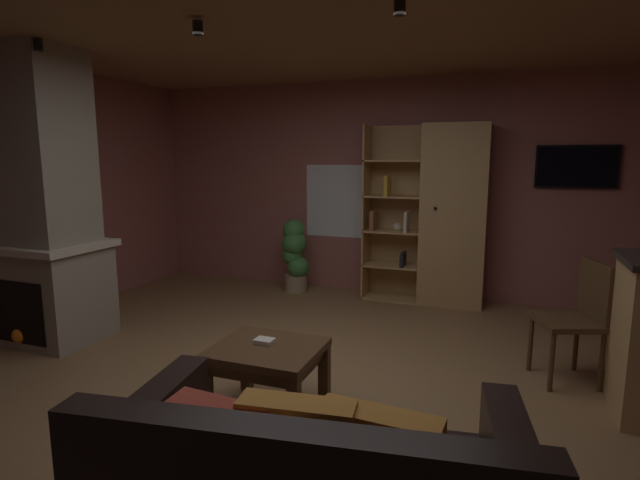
{
  "coord_description": "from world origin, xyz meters",
  "views": [
    {
      "loc": [
        1.3,
        -3.09,
        1.67
      ],
      "look_at": [
        0.0,
        0.4,
        1.05
      ],
      "focal_mm": 27.88,
      "sensor_mm": 36.0,
      "label": 1
    }
  ],
  "objects_px": {
    "table_book_0": "(264,341)",
    "coffee_table": "(267,359)",
    "stone_fireplace": "(43,213)",
    "bookshelf_cabinet": "(445,217)",
    "dining_chair": "(579,313)",
    "wall_mounted_tv": "(576,167)",
    "potted_floor_plant": "(295,254)"
  },
  "relations": [
    {
      "from": "bookshelf_cabinet",
      "to": "coffee_table",
      "type": "distance_m",
      "value": 3.13
    },
    {
      "from": "coffee_table",
      "to": "dining_chair",
      "type": "height_order",
      "value": "dining_chair"
    },
    {
      "from": "bookshelf_cabinet",
      "to": "wall_mounted_tv",
      "type": "distance_m",
      "value": 1.44
    },
    {
      "from": "stone_fireplace",
      "to": "wall_mounted_tv",
      "type": "xyz_separation_m",
      "value": [
        4.58,
        2.63,
        0.4
      ]
    },
    {
      "from": "bookshelf_cabinet",
      "to": "coffee_table",
      "type": "xyz_separation_m",
      "value": [
        -0.77,
        -2.96,
        -0.64
      ]
    },
    {
      "from": "bookshelf_cabinet",
      "to": "dining_chair",
      "type": "xyz_separation_m",
      "value": [
        1.18,
        -1.72,
        -0.48
      ]
    },
    {
      "from": "stone_fireplace",
      "to": "table_book_0",
      "type": "distance_m",
      "value": 2.61
    },
    {
      "from": "wall_mounted_tv",
      "to": "bookshelf_cabinet",
      "type": "bearing_deg",
      "value": -170.88
    },
    {
      "from": "table_book_0",
      "to": "dining_chair",
      "type": "bearing_deg",
      "value": 31.08
    },
    {
      "from": "table_book_0",
      "to": "coffee_table",
      "type": "bearing_deg",
      "value": -46.31
    },
    {
      "from": "coffee_table",
      "to": "table_book_0",
      "type": "distance_m",
      "value": 0.12
    },
    {
      "from": "table_book_0",
      "to": "wall_mounted_tv",
      "type": "bearing_deg",
      "value": 55.9
    },
    {
      "from": "coffee_table",
      "to": "dining_chair",
      "type": "xyz_separation_m",
      "value": [
        1.95,
        1.24,
        0.16
      ]
    },
    {
      "from": "stone_fireplace",
      "to": "coffee_table",
      "type": "bearing_deg",
      "value": -12.24
    },
    {
      "from": "coffee_table",
      "to": "potted_floor_plant",
      "type": "bearing_deg",
      "value": 109.88
    },
    {
      "from": "coffee_table",
      "to": "wall_mounted_tv",
      "type": "bearing_deg",
      "value": 56.74
    },
    {
      "from": "bookshelf_cabinet",
      "to": "stone_fireplace",
      "type": "bearing_deg",
      "value": -143.5
    },
    {
      "from": "table_book_0",
      "to": "potted_floor_plant",
      "type": "bearing_deg",
      "value": 109.44
    },
    {
      "from": "wall_mounted_tv",
      "to": "dining_chair",
      "type": "bearing_deg",
      "value": -93.8
    },
    {
      "from": "stone_fireplace",
      "to": "table_book_0",
      "type": "xyz_separation_m",
      "value": [
        2.46,
        -0.5,
        -0.7
      ]
    },
    {
      "from": "stone_fireplace",
      "to": "wall_mounted_tv",
      "type": "relative_size",
      "value": 3.22
    },
    {
      "from": "stone_fireplace",
      "to": "dining_chair",
      "type": "bearing_deg",
      "value": 8.93
    },
    {
      "from": "coffee_table",
      "to": "wall_mounted_tv",
      "type": "distance_m",
      "value": 3.98
    },
    {
      "from": "wall_mounted_tv",
      "to": "stone_fireplace",
      "type": "bearing_deg",
      "value": -150.13
    },
    {
      "from": "stone_fireplace",
      "to": "bookshelf_cabinet",
      "type": "height_order",
      "value": "stone_fireplace"
    },
    {
      "from": "bookshelf_cabinet",
      "to": "dining_chair",
      "type": "distance_m",
      "value": 2.14
    },
    {
      "from": "dining_chair",
      "to": "wall_mounted_tv",
      "type": "distance_m",
      "value": 2.2
    },
    {
      "from": "potted_floor_plant",
      "to": "coffee_table",
      "type": "bearing_deg",
      "value": -70.12
    },
    {
      "from": "stone_fireplace",
      "to": "bookshelf_cabinet",
      "type": "xyz_separation_m",
      "value": [
        3.27,
        2.42,
        -0.16
      ]
    },
    {
      "from": "bookshelf_cabinet",
      "to": "table_book_0",
      "type": "relative_size",
      "value": 16.18
    },
    {
      "from": "table_book_0",
      "to": "bookshelf_cabinet",
      "type": "bearing_deg",
      "value": 74.49
    },
    {
      "from": "potted_floor_plant",
      "to": "bookshelf_cabinet",
      "type": "bearing_deg",
      "value": 4.17
    }
  ]
}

